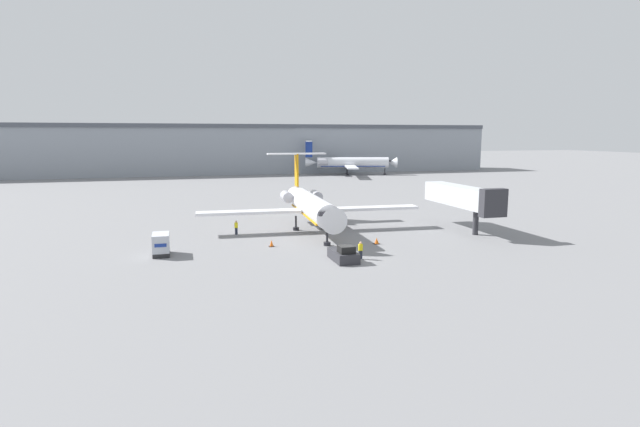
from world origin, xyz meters
TOP-DOWN VIEW (x-y plane):
  - ground_plane at (0.00, 0.00)m, footprint 600.00×600.00m
  - terminal_building at (0.00, 120.00)m, footprint 180.00×16.80m
  - airplane_main at (0.77, 16.53)m, footprint 29.46×24.45m
  - pushback_tug at (-0.22, 0.23)m, footprint 2.14×4.22m
  - luggage_cart at (-17.84, 7.71)m, footprint 1.68×3.05m
  - worker_near_tug at (1.67, 0.42)m, footprint 0.40×0.25m
  - worker_by_wing at (-9.00, 16.57)m, footprint 0.40×0.25m
  - traffic_cone_left at (-5.97, 8.58)m, footprint 0.60×0.60m
  - traffic_cone_right at (5.97, 6.55)m, footprint 0.71×0.71m
  - airplane_parked_far_left at (36.80, 103.46)m, footprint 29.28×36.08m
  - jet_bridge at (20.05, 11.36)m, footprint 3.20×15.14m

SIDE VIEW (x-z plane):
  - ground_plane at x=0.00m, z-range 0.00..0.00m
  - traffic_cone_right at x=5.97m, z-range -0.02..0.72m
  - traffic_cone_left at x=-5.97m, z-range -0.02..0.76m
  - pushback_tug at x=-0.22m, z-range -0.23..1.48m
  - worker_by_wing at x=-9.00m, z-range 0.05..1.85m
  - worker_near_tug at x=1.67m, z-range 0.05..1.86m
  - luggage_cart at x=-17.84m, z-range 0.00..2.29m
  - airplane_main at x=0.77m, z-range -1.48..8.32m
  - airplane_parked_far_left at x=36.80m, z-range -1.49..9.13m
  - jet_bridge at x=20.05m, z-range 1.36..7.55m
  - terminal_building at x=0.00m, z-range 0.03..15.91m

